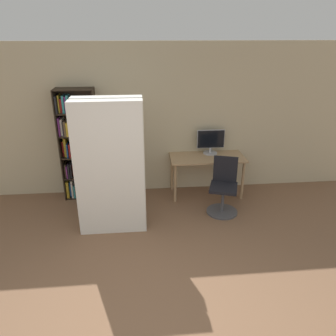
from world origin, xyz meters
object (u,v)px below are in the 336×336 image
at_px(bookshelf, 75,148).
at_px(mattress_near, 110,170).
at_px(office_chair, 223,191).
at_px(monitor, 211,141).
at_px(mattress_far, 111,163).

xyz_separation_m(bookshelf, mattress_near, (0.70, -1.23, 0.07)).
bearing_deg(office_chair, monitor, 94.67).
xyz_separation_m(monitor, office_chair, (0.07, -0.82, -0.60)).
distance_m(monitor, bookshelf, 2.43).
height_order(office_chair, mattress_near, mattress_near).
distance_m(mattress_near, mattress_far, 0.26).
xyz_separation_m(monitor, mattress_far, (-1.73, -0.96, 0.02)).
bearing_deg(mattress_far, mattress_near, -90.00).
distance_m(office_chair, mattress_near, 1.95).
relative_size(monitor, mattress_near, 0.25).
bearing_deg(mattress_near, office_chair, 12.71).
bearing_deg(office_chair, bookshelf, 161.69).
height_order(office_chair, mattress_far, mattress_far).
height_order(monitor, bookshelf, bookshelf).
distance_m(monitor, mattress_far, 1.98).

